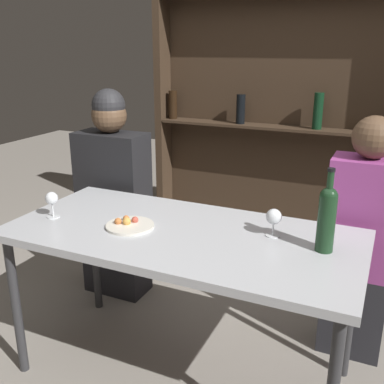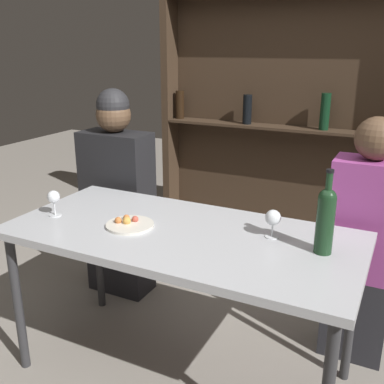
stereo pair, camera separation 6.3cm
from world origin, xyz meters
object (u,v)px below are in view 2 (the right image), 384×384
wine_bottle (326,217)px  seated_person_left (118,198)px  wine_glass_1 (273,218)px  wine_glass_0 (54,198)px  seated_person_right (363,248)px  food_plate_0 (129,224)px

wine_bottle → seated_person_left: seated_person_left is taller
wine_glass_1 → seated_person_left: (-1.11, 0.42, -0.21)m
wine_glass_0 → seated_person_left: seated_person_left is taller
wine_glass_0 → seated_person_right: size_ratio=0.10×
wine_bottle → seated_person_right: size_ratio=0.28×
food_plate_0 → wine_glass_1: bearing=14.9°
wine_bottle → seated_person_left: bearing=160.2°
seated_person_left → seated_person_right: (1.45, 0.00, -0.04)m
wine_glass_1 → food_plate_0: wine_glass_1 is taller
wine_glass_1 → food_plate_0: (-0.62, -0.17, -0.08)m
wine_glass_0 → wine_glass_1: wine_glass_0 is taller
wine_glass_0 → food_plate_0: (0.39, 0.05, -0.08)m
wine_bottle → food_plate_0: wine_bottle is taller
wine_glass_0 → food_plate_0: size_ratio=0.58×
food_plate_0 → wine_glass_0: bearing=-172.8°
wine_bottle → wine_glass_0: (-1.24, -0.16, -0.06)m
wine_glass_1 → seated_person_right: (0.34, 0.42, -0.25)m
wine_glass_0 → wine_glass_1: (1.01, 0.22, -0.00)m
seated_person_left → seated_person_right: size_ratio=1.05×
seated_person_left → wine_bottle: bearing=-19.8°
wine_glass_0 → wine_glass_1: bearing=12.0°
wine_glass_1 → food_plate_0: size_ratio=0.57×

